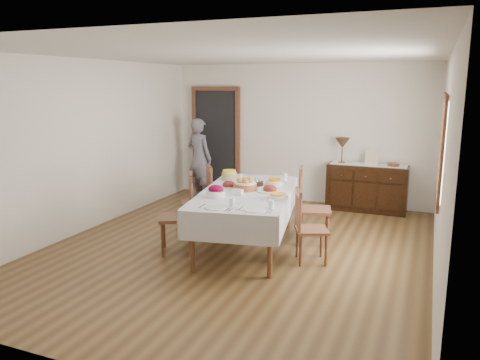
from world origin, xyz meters
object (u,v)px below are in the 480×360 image
at_px(chair_left_near, 181,213).
at_px(sideboard, 367,188).
at_px(person, 199,156).
at_px(dining_table, 247,198).
at_px(table_lamp, 342,144).
at_px(chair_left_far, 200,199).
at_px(chair_right_far, 311,205).
at_px(chair_right_near, 308,226).

bearing_deg(chair_left_near, sideboard, 118.59).
relative_size(sideboard, person, 0.82).
height_order(dining_table, sideboard, sideboard).
bearing_deg(chair_left_near, table_lamp, 124.97).
height_order(dining_table, person, person).
height_order(chair_left_far, chair_right_far, chair_right_far).
xyz_separation_m(chair_left_near, sideboard, (2.02, 3.10, -0.13)).
relative_size(dining_table, person, 1.49).
distance_m(chair_right_near, person, 3.87).
relative_size(dining_table, sideboard, 1.82).
height_order(chair_left_far, sideboard, chair_left_far).
bearing_deg(chair_right_far, chair_right_near, 177.92).
relative_size(chair_left_near, table_lamp, 2.35).
bearing_deg(person, chair_right_far, 160.04).
distance_m(dining_table, chair_right_far, 0.93).
bearing_deg(dining_table, chair_left_far, 150.10).
bearing_deg(chair_left_far, sideboard, 103.06).
xyz_separation_m(chair_left_far, sideboard, (2.14, 2.28, -0.11)).
bearing_deg(table_lamp, sideboard, 1.01).
bearing_deg(chair_left_near, chair_right_far, 95.66).
relative_size(sideboard, table_lamp, 3.00).
distance_m(chair_left_far, chair_right_far, 1.65).
distance_m(chair_right_near, sideboard, 2.83).
xyz_separation_m(chair_left_near, person, (-1.20, 2.88, 0.29)).
bearing_deg(chair_right_far, person, 42.05).
distance_m(dining_table, chair_left_far, 0.94).
bearing_deg(sideboard, chair_left_far, -133.19).
distance_m(sideboard, person, 3.25).
relative_size(chair_right_near, sideboard, 0.68).
relative_size(chair_left_near, chair_right_far, 0.99).
bearing_deg(chair_right_far, sideboard, -27.23).
relative_size(person, table_lamp, 3.65).
xyz_separation_m(dining_table, chair_left_near, (-0.74, -0.51, -0.16)).
height_order(chair_left_near, chair_left_far, chair_left_near).
height_order(chair_right_far, person, person).
distance_m(chair_left_far, sideboard, 3.13).
bearing_deg(dining_table, chair_right_near, -23.67).
relative_size(chair_left_near, sideboard, 0.78).
bearing_deg(table_lamp, person, -175.46).
xyz_separation_m(sideboard, person, (-3.22, -0.23, 0.42)).
bearing_deg(chair_right_far, dining_table, 109.90).
relative_size(chair_left_near, person, 0.64).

